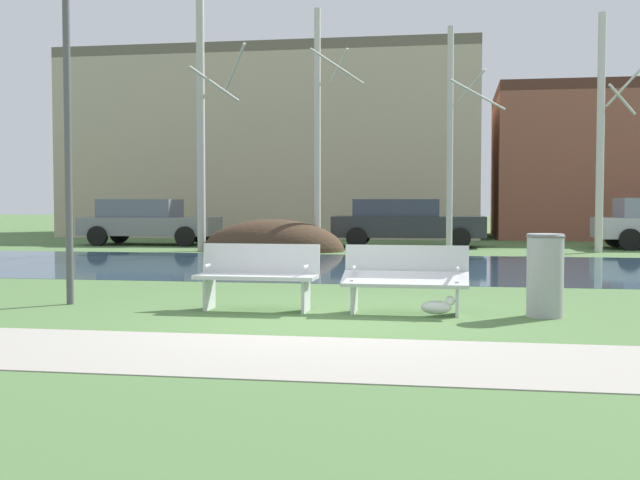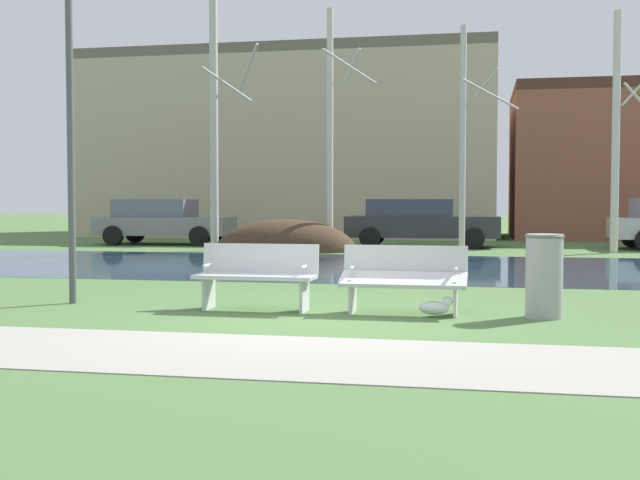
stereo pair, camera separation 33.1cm
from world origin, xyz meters
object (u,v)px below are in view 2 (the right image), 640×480
parked_van_nearest_grey (163,221)px  parked_sedan_second_dark (419,222)px  streetlamp (69,10)px  trash_bin (544,275)px  seagull (436,307)px  bench_right (404,277)px  bench_left (257,274)px

parked_van_nearest_grey → parked_sedan_second_dark: (8.49, 0.06, 0.00)m
streetlamp → parked_van_nearest_grey: (-4.73, 14.72, -3.31)m
trash_bin → parked_sedan_second_dark: (-2.66, 14.94, 0.26)m
trash_bin → parked_sedan_second_dark: size_ratio=0.22×
seagull → streetlamp: streetlamp is taller
bench_right → parked_sedan_second_dark: (-0.93, 14.94, 0.32)m
parked_van_nearest_grey → parked_sedan_second_dark: parked_van_nearest_grey is taller
trash_bin → streetlamp: bearing=178.6°
parked_van_nearest_grey → seagull: bearing=-57.0°
bench_right → parked_sedan_second_dark: bearing=93.5°
bench_left → seagull: bench_left is taller
trash_bin → parked_sedan_second_dark: parked_sedan_second_dark is taller
bench_left → trash_bin: trash_bin is taller
streetlamp → parked_sedan_second_dark: 15.60m
streetlamp → seagull: bearing=-4.5°
bench_left → seagull: (2.37, -0.24, -0.34)m
bench_right → seagull: bench_right is taller
trash_bin → parked_van_nearest_grey: 18.59m
parked_van_nearest_grey → bench_left: bearing=-63.4°
bench_right → streetlamp: size_ratio=0.26×
trash_bin → parked_sedan_second_dark: bearing=100.1°
parked_van_nearest_grey → streetlamp: bearing=-72.2°
seagull → streetlamp: bearing=175.5°
bench_right → parked_van_nearest_grey: bearing=122.3°
streetlamp → trash_bin: bearing=-1.4°
bench_right → streetlamp: streetlamp is taller
bench_right → parked_van_nearest_grey: (-9.41, 14.88, 0.32)m
bench_right → parked_van_nearest_grey: parked_van_nearest_grey is taller
parked_van_nearest_grey → parked_sedan_second_dark: bearing=0.4°
parked_van_nearest_grey → trash_bin: bearing=-53.2°
seagull → streetlamp: 6.47m
parked_van_nearest_grey → parked_sedan_second_dark: 8.49m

